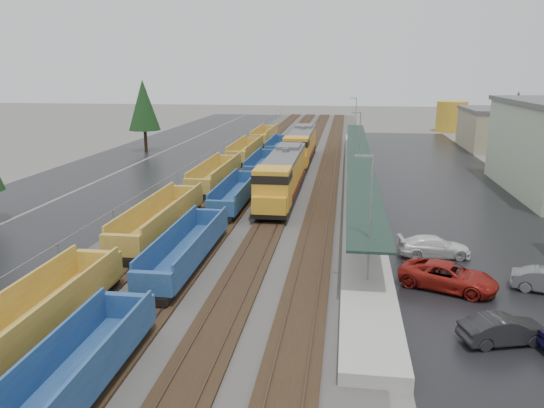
% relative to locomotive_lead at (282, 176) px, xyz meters
% --- Properties ---
extents(ballast_strip, '(20.00, 160.00, 0.08)m').
position_rel_locomotive_lead_xyz_m(ballast_strip, '(-2.00, 18.81, -2.40)').
color(ballast_strip, '#302D2B').
rests_on(ballast_strip, ground).
extents(trackbed, '(14.60, 160.00, 0.22)m').
position_rel_locomotive_lead_xyz_m(trackbed, '(-2.00, 18.81, -2.28)').
color(trackbed, black).
rests_on(trackbed, ground).
extents(west_parking_lot, '(10.00, 160.00, 0.02)m').
position_rel_locomotive_lead_xyz_m(west_parking_lot, '(-17.00, 18.81, -2.43)').
color(west_parking_lot, black).
rests_on(west_parking_lot, ground).
extents(west_road, '(9.00, 160.00, 0.02)m').
position_rel_locomotive_lead_xyz_m(west_road, '(-27.00, 18.81, -2.43)').
color(west_road, black).
rests_on(west_road, ground).
extents(east_commuter_lot, '(16.00, 100.00, 0.02)m').
position_rel_locomotive_lead_xyz_m(east_commuter_lot, '(17.00, 8.81, -2.43)').
color(east_commuter_lot, black).
rests_on(east_commuter_lot, ground).
extents(station_platform, '(3.00, 80.00, 8.00)m').
position_rel_locomotive_lead_xyz_m(station_platform, '(7.50, 8.81, -1.70)').
color(station_platform, '#9E9B93').
rests_on(station_platform, ground).
extents(chainlink_fence, '(0.08, 160.04, 2.02)m').
position_rel_locomotive_lead_xyz_m(chainlink_fence, '(-11.50, 17.24, -0.83)').
color(chainlink_fence, gray).
rests_on(chainlink_fence, ground).
extents(distant_hills, '(301.00, 140.00, 25.20)m').
position_rel_locomotive_lead_xyz_m(distant_hills, '(42.79, 169.49, -2.44)').
color(distant_hills, '#46503E').
rests_on(distant_hills, ground).
extents(tree_west_far, '(4.84, 4.84, 11.00)m').
position_rel_locomotive_lead_xyz_m(tree_west_far, '(-25.00, 28.81, 4.69)').
color(tree_west_far, '#332316').
rests_on(tree_west_far, ground).
extents(tree_east, '(4.40, 4.40, 10.00)m').
position_rel_locomotive_lead_xyz_m(tree_east, '(26.00, 16.81, 4.03)').
color(tree_east, '#332316').
rests_on(tree_east, ground).
extents(locomotive_lead, '(3.07, 20.24, 4.58)m').
position_rel_locomotive_lead_xyz_m(locomotive_lead, '(0.00, 0.00, 0.00)').
color(locomotive_lead, black).
rests_on(locomotive_lead, ground).
extents(locomotive_trail, '(3.07, 20.24, 4.58)m').
position_rel_locomotive_lead_xyz_m(locomotive_trail, '(0.00, 21.00, 0.00)').
color(locomotive_trail, black).
rests_on(locomotive_trail, ground).
extents(well_string_yellow, '(2.71, 104.39, 2.40)m').
position_rel_locomotive_lead_xyz_m(well_string_yellow, '(-8.00, -3.58, -1.25)').
color(well_string_yellow, '#AB7C2F').
rests_on(well_string_yellow, ground).
extents(well_string_blue, '(2.46, 92.76, 2.18)m').
position_rel_locomotive_lead_xyz_m(well_string_blue, '(-4.00, -10.85, -1.33)').
color(well_string_blue, navy).
rests_on(well_string_blue, ground).
extents(storage_tank, '(6.12, 6.12, 6.12)m').
position_rel_locomotive_lead_xyz_m(storage_tank, '(27.25, 63.14, 0.62)').
color(storage_tank, gold).
rests_on(storage_tank, ground).
extents(parked_car_east_a, '(2.56, 4.35, 1.35)m').
position_rel_locomotive_lead_xyz_m(parked_car_east_a, '(13.62, -26.46, -1.76)').
color(parked_car_east_a, black).
rests_on(parked_car_east_a, ground).
extents(parked_car_east_b, '(4.54, 6.12, 1.54)m').
position_rel_locomotive_lead_xyz_m(parked_car_east_b, '(12.18, -20.26, -1.67)').
color(parked_car_east_b, maroon).
rests_on(parked_car_east_b, ground).
extents(parked_car_east_c, '(2.42, 5.02, 1.41)m').
position_rel_locomotive_lead_xyz_m(parked_car_east_c, '(12.23, -14.69, -1.73)').
color(parked_car_east_c, white).
rests_on(parked_car_east_c, ground).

